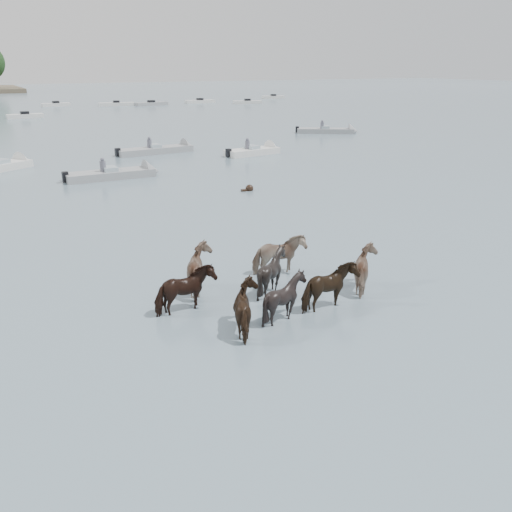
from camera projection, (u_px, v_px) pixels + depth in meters
name	position (u px, v px, depth m)	size (l,w,h in m)	color
ground	(279.00, 328.00, 14.62)	(400.00, 400.00, 0.00)	slate
pony_herd	(271.00, 281.00, 16.15)	(7.32, 4.59, 1.55)	black
swimming_pony	(249.00, 189.00, 30.37)	(0.72, 0.44, 0.44)	black
motorboat_a	(10.00, 165.00, 36.78)	(4.56, 3.72, 1.92)	silver
motorboat_b	(123.00, 174.00, 33.91)	(5.95, 1.60, 1.92)	gray
motorboat_c	(164.00, 150.00, 43.40)	(6.72, 2.18, 1.92)	gray
motorboat_d	(259.00, 151.00, 42.70)	(5.10, 2.27, 1.92)	silver
motorboat_e	(333.00, 131.00, 55.47)	(6.04, 4.64, 1.92)	gray
distant_flotilla	(14.00, 111.00, 78.43)	(104.88, 28.32, 0.93)	gray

